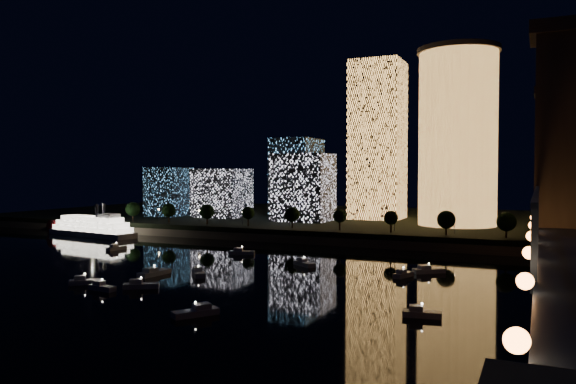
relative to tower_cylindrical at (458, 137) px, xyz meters
name	(u,v)px	position (x,y,z in m)	size (l,w,h in m)	color
ground	(258,288)	(-28.40, -127.86, -42.23)	(520.00, 520.00, 0.00)	black
far_bank	(406,222)	(-28.40, 32.14, -39.73)	(420.00, 160.00, 5.00)	black
seawall	(360,242)	(-28.40, -45.86, -40.73)	(420.00, 6.00, 3.00)	#6B5E4C
tower_cylindrical	(458,137)	(0.00, 0.00, 0.00)	(34.00, 34.00, 74.20)	#FFAD51
tower_rectangular	(378,140)	(-39.80, 20.13, 0.52)	(23.72, 23.72, 75.49)	#FFAD51
midrise_blocks	(260,186)	(-92.61, -0.95, -21.71)	(96.90, 34.09, 38.64)	silver
truss_bridge	(566,230)	(36.60, -124.14, -25.98)	(13.00, 266.00, 50.00)	navy
riverboat	(89,227)	(-145.35, -60.35, -38.48)	(49.42, 17.03, 14.61)	silver
motorboats	(229,274)	(-41.95, -118.32, -41.41)	(121.30, 81.32, 2.78)	silver
esplanade_trees	(291,214)	(-59.14, -39.86, -31.76)	(166.60, 6.63, 8.81)	black
street_lamps	(289,217)	(-62.40, -33.86, -33.20)	(132.70, 0.70, 5.65)	black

